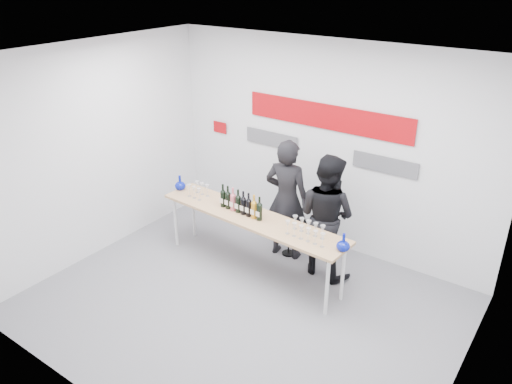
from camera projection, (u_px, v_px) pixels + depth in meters
ground at (242, 305)px, 6.20m from camera, size 5.00×5.00×0.00m
back_wall at (325, 147)px, 7.04m from camera, size 5.00×0.04×3.00m
signage at (322, 126)px, 6.92m from camera, size 3.38×0.02×0.79m
tasting_table at (252, 220)px, 6.59m from camera, size 2.81×0.72×0.84m
wine_bottles at (241, 202)px, 6.58m from camera, size 0.71×0.12×0.33m
decanter_left at (180, 182)px, 7.30m from camera, size 0.16×0.16×0.21m
decanter_right at (343, 242)px, 5.75m from camera, size 0.16×0.16×0.21m
glasses_left at (198, 190)px, 7.08m from camera, size 0.27×0.24×0.18m
glasses_right at (306, 231)px, 6.03m from camera, size 0.56×0.25×0.18m
presenter_left at (287, 200)px, 6.93m from camera, size 0.70×0.51×1.75m
presenter_right at (326, 216)px, 6.54m from camera, size 0.91×0.75×1.71m
mic_stand at (289, 225)px, 7.08m from camera, size 0.19×0.19×1.59m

